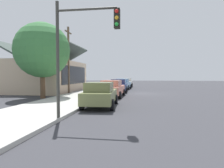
{
  "coord_description": "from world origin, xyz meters",
  "views": [
    {
      "loc": [
        -22.29,
        -0.03,
        2.0
      ],
      "look_at": [
        2.93,
        3.83,
        0.93
      ],
      "focal_mm": 31.44,
      "sensor_mm": 36.0,
      "label": 1
    }
  ],
  "objects": [
    {
      "name": "utility_pole_wooden",
      "position": [
        -1.06,
        8.2,
        3.93
      ],
      "size": [
        1.8,
        0.24,
        7.5
      ],
      "color": "brown",
      "rests_on": "ground"
    },
    {
      "name": "car_navy",
      "position": [
        1.13,
        2.73,
        0.81
      ],
      "size": [
        4.42,
        2.16,
        1.59
      ],
      "rotation": [
        0.0,
        0.0,
        0.04
      ],
      "color": "navy",
      "rests_on": "ground"
    },
    {
      "name": "traffic_light_main",
      "position": [
        -14.2,
        2.54,
        3.49
      ],
      "size": [
        0.37,
        2.79,
        5.2
      ],
      "color": "#383833",
      "rests_on": "ground"
    },
    {
      "name": "fire_hydrant_red",
      "position": [
        0.85,
        4.2,
        0.5
      ],
      "size": [
        0.22,
        0.22,
        0.71
      ],
      "color": "red",
      "rests_on": "sidewalk_curb"
    },
    {
      "name": "car_skyblue",
      "position": [
        6.72,
        2.7,
        0.81
      ],
      "size": [
        4.42,
        2.24,
        1.59
      ],
      "rotation": [
        0.0,
        0.0,
        -0.06
      ],
      "color": "#8CB7E0",
      "rests_on": "ground"
    },
    {
      "name": "car_coral",
      "position": [
        -4.09,
        2.73,
        0.82
      ],
      "size": [
        4.78,
        2.12,
        1.59
      ],
      "rotation": [
        0.0,
        0.0,
        -0.02
      ],
      "color": "#EA8C75",
      "rests_on": "ground"
    },
    {
      "name": "storefront_building",
      "position": [
        1.15,
        11.98,
        2.05
      ],
      "size": [
        10.86,
        7.77,
        5.91
      ],
      "color": "#CCB293",
      "rests_on": "ground"
    },
    {
      "name": "sidewalk_curb",
      "position": [
        0.0,
        5.6,
        0.08
      ],
      "size": [
        60.0,
        4.2,
        0.16
      ],
      "primitive_type": "cube",
      "color": "#B2AFA8",
      "rests_on": "ground"
    },
    {
      "name": "ground_plane",
      "position": [
        0.0,
        0.0,
        0.0
      ],
      "size": [
        120.0,
        120.0,
        0.0
      ],
      "primitive_type": "plane",
      "color": "#38383D"
    },
    {
      "name": "car_olive",
      "position": [
        -10.01,
        2.61,
        0.81
      ],
      "size": [
        4.57,
        2.18,
        1.59
      ],
      "rotation": [
        0.0,
        0.0,
        0.05
      ],
      "color": "olive",
      "rests_on": "ground"
    },
    {
      "name": "shade_tree",
      "position": [
        -6.1,
        8.65,
        4.23
      ],
      "size": [
        4.82,
        4.82,
        6.66
      ],
      "color": "brown",
      "rests_on": "ground"
    },
    {
      "name": "car_ivory",
      "position": [
        12.7,
        2.67,
        0.81
      ],
      "size": [
        4.45,
        2.08,
        1.59
      ],
      "rotation": [
        0.0,
        0.0,
        0.01
      ],
      "color": "silver",
      "rests_on": "ground"
    }
  ]
}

